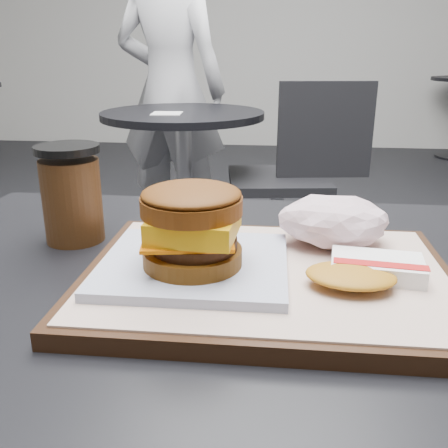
% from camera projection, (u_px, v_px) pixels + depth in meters
% --- Properties ---
extents(customer_table, '(0.80, 0.60, 0.77)m').
position_uv_depth(customer_table, '(221.00, 415.00, 0.61)').
color(customer_table, '#A5A5AA').
rests_on(customer_table, ground).
extents(serving_tray, '(0.38, 0.28, 0.02)m').
position_uv_depth(serving_tray, '(268.00, 278.00, 0.52)').
color(serving_tray, black).
rests_on(serving_tray, customer_table).
extents(breakfast_sandwich, '(0.19, 0.17, 0.09)m').
position_uv_depth(breakfast_sandwich, '(193.00, 236.00, 0.50)').
color(breakfast_sandwich, silver).
rests_on(breakfast_sandwich, serving_tray).
extents(hash_brown, '(0.12, 0.10, 0.02)m').
position_uv_depth(hash_brown, '(365.00, 271.00, 0.49)').
color(hash_brown, white).
rests_on(hash_brown, serving_tray).
extents(crumpled_wrapper, '(0.13, 0.10, 0.06)m').
position_uv_depth(crumpled_wrapper, '(334.00, 221.00, 0.58)').
color(crumpled_wrapper, white).
rests_on(crumpled_wrapper, serving_tray).
extents(coffee_cup, '(0.08, 0.08, 0.12)m').
position_uv_depth(coffee_cup, '(72.00, 196.00, 0.63)').
color(coffee_cup, '#3E220E').
rests_on(coffee_cup, customer_table).
extents(neighbor_table, '(0.70, 0.70, 0.75)m').
position_uv_depth(neighbor_table, '(184.00, 157.00, 2.20)').
color(neighbor_table, black).
rests_on(neighbor_table, ground).
extents(napkin, '(0.13, 0.13, 0.00)m').
position_uv_depth(napkin, '(167.00, 113.00, 2.05)').
color(napkin, white).
rests_on(napkin, neighbor_table).
extents(neighbor_chair, '(0.63, 0.47, 0.88)m').
position_uv_depth(neighbor_chair, '(294.00, 169.00, 2.16)').
color(neighbor_chair, '#9C9CA1').
rests_on(neighbor_chair, ground).
extents(patron, '(0.65, 0.50, 1.60)m').
position_uv_depth(patron, '(171.00, 90.00, 2.55)').
color(patron, silver).
rests_on(patron, ground).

